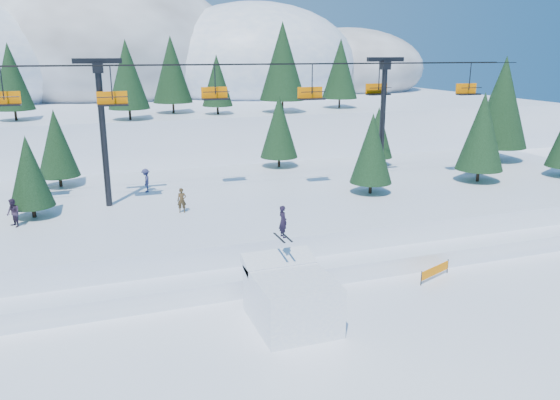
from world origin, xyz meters
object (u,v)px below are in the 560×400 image
object	(u,v)px
jump_kicker	(291,297)
banner_near	(435,271)
banner_far	(413,255)
chairlift	(257,105)

from	to	relation	value
jump_kicker	banner_near	bearing A→B (deg)	12.08
jump_kicker	banner_far	distance (m)	11.38
chairlift	banner_far	distance (m)	16.03
jump_kicker	chairlift	xyz separation A→B (m)	(3.33, 16.35, 7.94)
banner_near	banner_far	size ratio (longest dim) A/B	0.97
chairlift	banner_far	size ratio (longest dim) A/B	16.82
chairlift	banner_near	size ratio (longest dim) A/B	17.34
jump_kicker	banner_near	world-z (taller)	jump_kicker
jump_kicker	chairlift	size ratio (longest dim) A/B	0.12
chairlift	banner_near	distance (m)	17.99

